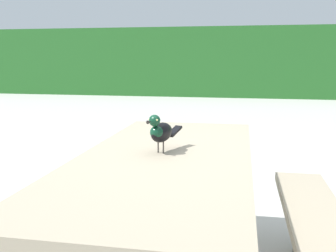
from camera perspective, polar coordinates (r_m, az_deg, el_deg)
hedge_wall at (r=12.54m, az=10.09°, el=9.03°), size 28.00×1.39×2.09m
picnic_table_foreground at (r=1.85m, az=-0.32°, el=-9.63°), size 1.70×1.81×0.74m
bird_grackle at (r=1.80m, az=-1.11°, el=-0.75°), size 0.13×0.28×0.18m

